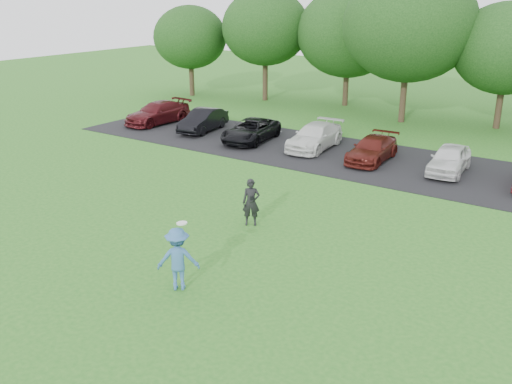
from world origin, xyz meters
TOP-DOWN VIEW (x-y plane):
  - ground at (0.00, 0.00)m, footprint 100.00×100.00m
  - parking_lot at (0.00, 13.00)m, footprint 32.00×6.50m
  - frisbee_player at (0.49, -0.74)m, footprint 1.24×1.15m
  - camera_bystander at (-0.39, 3.79)m, footprint 0.68×0.62m
  - parked_cars at (-0.21, 13.02)m, footprint 28.69×4.79m
  - tree_row at (1.51, 22.76)m, footprint 42.39×9.85m

SIDE VIEW (x-z plane):
  - ground at x=0.00m, z-range 0.00..0.00m
  - parking_lot at x=0.00m, z-range 0.00..0.03m
  - parked_cars at x=-0.21m, z-range -0.01..1.24m
  - camera_bystander at x=-0.39m, z-range 0.00..1.56m
  - frisbee_player at x=0.49m, z-range -0.08..1.76m
  - tree_row at x=1.51m, z-range 0.59..9.23m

